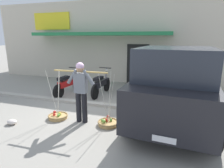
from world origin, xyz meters
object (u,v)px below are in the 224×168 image
fruit_basket_left_side (108,122)px  parked_truck (175,85)px  motorcycle_second_in_row (101,84)px  plastic_litter_bag (12,122)px  motorcycle_nearest_shop (68,84)px  fruit_basket_right_side (58,116)px  fruit_vendor (81,89)px

fruit_basket_left_side → parked_truck: 2.18m
motorcycle_second_in_row → plastic_litter_bag: motorcycle_second_in_row is taller
fruit_basket_left_side → motorcycle_nearest_shop: 3.33m
fruit_basket_left_side → fruit_basket_right_side: same height
fruit_vendor → fruit_basket_left_side: (0.77, 0.02, -0.90)m
fruit_basket_right_side → plastic_litter_bag: 1.23m
fruit_basket_right_side → parked_truck: size_ratio=0.30×
motorcycle_second_in_row → parked_truck: size_ratio=0.38×
fruit_basket_right_side → motorcycle_nearest_shop: (-0.94, 2.20, 0.37)m
fruit_basket_right_side → fruit_basket_left_side: bearing=1.2°
plastic_litter_bag → motorcycle_second_in_row: bearing=67.5°
fruit_basket_left_side → parked_truck: parked_truck is taller
plastic_litter_bag → motorcycle_nearest_shop: bearing=89.1°
fruit_vendor → parked_truck: size_ratio=0.35×
fruit_basket_left_side → motorcycle_nearest_shop: size_ratio=0.80×
motorcycle_nearest_shop → parked_truck: bearing=-15.6°
fruit_basket_right_side → parked_truck: parked_truck is taller
fruit_vendor → motorcycle_second_in_row: size_ratio=0.93×
parked_truck → fruit_basket_right_side: bearing=-162.2°
fruit_basket_left_side → fruit_basket_right_side: (-1.55, -0.03, -0.00)m
plastic_litter_bag → parked_truck: bearing=22.6°
motorcycle_nearest_shop → plastic_litter_bag: size_ratio=6.48×
motorcycle_second_in_row → parked_truck: bearing=-28.3°
fruit_basket_right_side → motorcycle_nearest_shop: fruit_basket_right_side is taller
motorcycle_second_in_row → plastic_litter_bag: bearing=-112.5°
fruit_vendor → parked_truck: parked_truck is taller
motorcycle_nearest_shop → motorcycle_second_in_row: bearing=15.9°
fruit_vendor → motorcycle_nearest_shop: size_ratio=0.93×
fruit_vendor → fruit_basket_right_side: bearing=-178.8°
parked_truck → plastic_litter_bag: bearing=-157.4°
parked_truck → motorcycle_second_in_row: bearing=151.7°
motorcycle_nearest_shop → plastic_litter_bag: (-0.05, -2.93, -0.38)m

